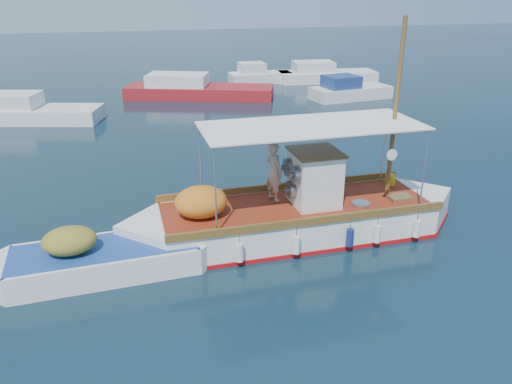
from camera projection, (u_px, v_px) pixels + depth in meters
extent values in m
plane|color=black|center=(281.00, 245.00, 14.84)|extent=(160.00, 160.00, 0.00)
cube|color=white|center=(296.00, 223.00, 15.35)|extent=(8.13, 2.78, 1.19)
cube|color=white|center=(163.00, 239.00, 14.36)|extent=(2.71, 2.71, 1.19)
cube|color=white|center=(413.00, 209.00, 16.35)|extent=(2.71, 2.71, 1.19)
cube|color=#A51012|center=(296.00, 233.00, 15.49)|extent=(8.24, 2.87, 0.19)
cube|color=maroon|center=(297.00, 206.00, 15.14)|extent=(8.13, 2.56, 0.06)
cube|color=brown|center=(283.00, 186.00, 16.30)|extent=(8.22, 0.18, 0.22)
cube|color=brown|center=(313.00, 221.00, 13.87)|extent=(8.22, 0.18, 0.22)
cube|color=white|center=(315.00, 179.00, 14.95)|extent=(1.31, 1.42, 1.62)
cube|color=brown|center=(316.00, 152.00, 14.63)|extent=(1.42, 1.53, 0.06)
cylinder|color=slate|center=(297.00, 175.00, 14.35)|extent=(0.24, 0.54, 0.54)
cylinder|color=slate|center=(289.00, 167.00, 14.96)|extent=(0.24, 0.54, 0.54)
cylinder|color=slate|center=(292.00, 189.00, 14.88)|extent=(0.24, 0.54, 0.54)
cylinder|color=brown|center=(395.00, 111.00, 14.84)|extent=(0.13, 0.13, 5.41)
cylinder|color=brown|center=(368.00, 128.00, 14.79)|extent=(1.95, 0.10, 0.09)
cylinder|color=silver|center=(200.00, 163.00, 15.06)|extent=(0.05, 0.05, 2.43)
cylinder|color=silver|center=(215.00, 192.00, 12.94)|extent=(0.05, 0.05, 2.43)
cylinder|color=silver|center=(384.00, 147.00, 16.57)|extent=(0.05, 0.05, 2.43)
cylinder|color=silver|center=(424.00, 170.00, 14.45)|extent=(0.05, 0.05, 2.43)
cube|color=white|center=(312.00, 126.00, 14.28)|extent=(6.40, 2.65, 0.04)
ellipsoid|color=orange|center=(201.00, 202.00, 14.24)|extent=(1.53, 1.30, 0.91)
cube|color=gold|center=(332.00, 187.00, 15.92)|extent=(0.27, 0.20, 0.43)
cylinder|color=gold|center=(390.00, 180.00, 16.61)|extent=(0.33, 0.33, 0.37)
cube|color=brown|center=(400.00, 198.00, 15.51)|extent=(0.71, 0.49, 0.13)
cylinder|color=#B2B2B2|center=(361.00, 205.00, 15.02)|extent=(0.55, 0.55, 0.13)
cylinder|color=white|center=(392.00, 155.00, 14.03)|extent=(0.32, 0.04, 0.32)
cylinder|color=white|center=(239.00, 252.00, 13.43)|extent=(0.22, 0.22, 0.52)
cylinder|color=navy|center=(350.00, 238.00, 14.23)|extent=(0.22, 0.22, 0.52)
cylinder|color=white|center=(417.00, 229.00, 14.76)|extent=(0.22, 0.22, 0.52)
imported|color=#A99F8C|center=(274.00, 172.00, 15.16)|extent=(0.65, 0.79, 1.84)
cube|color=white|center=(106.00, 263.00, 13.36)|extent=(4.90, 2.14, 0.94)
cube|color=white|center=(9.00, 278.00, 12.67)|extent=(1.87, 1.87, 0.94)
cube|color=white|center=(195.00, 249.00, 14.05)|extent=(1.87, 1.87, 0.94)
cube|color=navy|center=(105.00, 248.00, 13.19)|extent=(4.89, 1.93, 0.05)
ellipsoid|color=olive|center=(69.00, 241.00, 12.81)|extent=(1.44, 1.20, 0.69)
cube|color=silver|center=(34.00, 116.00, 28.31)|extent=(7.85, 4.30, 1.00)
cube|color=silver|center=(11.00, 100.00, 27.97)|extent=(3.43, 2.76, 0.80)
cube|color=maroon|center=(200.00, 93.00, 34.37)|extent=(10.39, 6.02, 1.00)
cube|color=silver|center=(178.00, 80.00, 34.15)|extent=(4.58, 3.59, 0.80)
cube|color=silver|center=(350.00, 94.00, 34.09)|extent=(5.73, 2.97, 1.00)
cube|color=navy|center=(341.00, 82.00, 33.44)|extent=(2.43, 2.17, 0.80)
cube|color=silver|center=(327.00, 78.00, 40.24)|extent=(7.98, 3.36, 1.00)
cube|color=silver|center=(313.00, 67.00, 39.72)|extent=(3.31, 2.51, 0.80)
cube|color=silver|center=(261.00, 79.00, 39.66)|extent=(4.94, 2.09, 1.00)
cube|color=silver|center=(252.00, 68.00, 39.13)|extent=(1.99, 1.73, 0.80)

